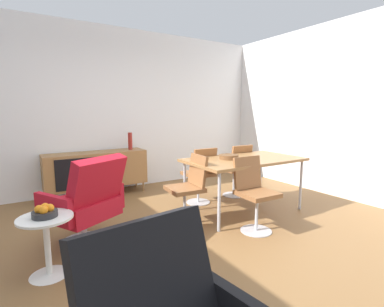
{
  "coord_description": "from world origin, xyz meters",
  "views": [
    {
      "loc": [
        -1.26,
        -2.45,
        1.39
      ],
      "look_at": [
        0.52,
        0.42,
        0.88
      ],
      "focal_mm": 26.79,
      "sensor_mm": 36.0,
      "label": 1
    }
  ],
  "objects": [
    {
      "name": "wooden_bowl_on_table",
      "position": [
        1.19,
        0.54,
        0.77
      ],
      "size": [
        0.26,
        0.26,
        0.06
      ],
      "primitive_type": "cylinder",
      "color": "brown",
      "rests_on": "dining_table"
    },
    {
      "name": "dining_chair_near_window",
      "position": [
        0.51,
        0.46,
        0.47
      ],
      "size": [
        0.45,
        0.43,
        0.86
      ],
      "color": "brown",
      "rests_on": "ground_plane"
    },
    {
      "name": "sideboard",
      "position": [
        -0.16,
        2.3,
        0.44
      ],
      "size": [
        1.6,
        0.45,
        0.72
      ],
      "color": "olive",
      "rests_on": "ground_plane"
    },
    {
      "name": "side_table_round",
      "position": [
        -1.1,
        0.12,
        0.32
      ],
      "size": [
        0.44,
        0.44,
        0.52
      ],
      "color": "white",
      "rests_on": "ground_plane"
    },
    {
      "name": "wall_back",
      "position": [
        0.0,
        2.6,
        1.4
      ],
      "size": [
        6.8,
        0.12,
        2.8
      ],
      "primitive_type": "cube",
      "color": "white",
      "rests_on": "ground_plane"
    },
    {
      "name": "wall_right",
      "position": [
        3.2,
        0.0,
        1.4
      ],
      "size": [
        0.12,
        5.6,
        2.8
      ],
      "primitive_type": "cube",
      "color": "white",
      "rests_on": "ground_plane"
    },
    {
      "name": "dining_chair_back_left",
      "position": [
        1.04,
        1.02,
        0.47
      ],
      "size": [
        0.4,
        0.43,
        0.86
      ],
      "color": "brown",
      "rests_on": "ground_plane"
    },
    {
      "name": "lounge_chair_red",
      "position": [
        -0.68,
        0.55,
        0.47
      ],
      "size": [
        0.88,
        0.86,
        0.95
      ],
      "color": "red",
      "rests_on": "ground_plane"
    },
    {
      "name": "ground_plane",
      "position": [
        0.0,
        0.0,
        0.0
      ],
      "size": [
        8.32,
        8.32,
        0.0
      ],
      "primitive_type": "plane",
      "color": "brown"
    },
    {
      "name": "dining_chair_back_right",
      "position": [
        1.74,
        1.02,
        0.47
      ],
      "size": [
        0.41,
        0.44,
        0.86
      ],
      "color": "brown",
      "rests_on": "ground_plane"
    },
    {
      "name": "dining_table",
      "position": [
        1.39,
        0.47,
        0.7
      ],
      "size": [
        1.6,
        0.9,
        0.74
      ],
      "color": "olive",
      "rests_on": "ground_plane"
    },
    {
      "name": "fruit_bowl",
      "position": [
        -1.1,
        0.12,
        0.56
      ],
      "size": [
        0.2,
        0.2,
        0.11
      ],
      "color": "#262628",
      "rests_on": "side_table_round"
    },
    {
      "name": "vase_cobalt",
      "position": [
        0.43,
        2.3,
        0.87
      ],
      "size": [
        0.07,
        0.07,
        0.3
      ],
      "color": "maroon",
      "rests_on": "sideboard"
    },
    {
      "name": "dining_chair_front_left",
      "position": [
        1.05,
        -0.09,
        0.47
      ],
      "size": [
        0.41,
        0.44,
        0.86
      ],
      "color": "brown",
      "rests_on": "ground_plane"
    }
  ]
}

